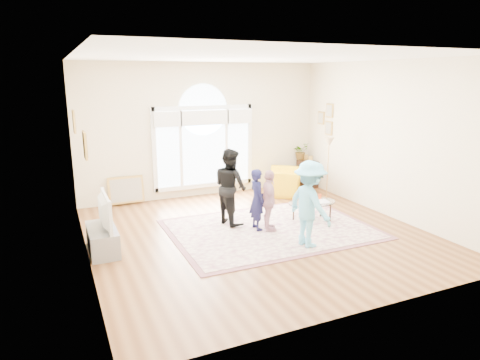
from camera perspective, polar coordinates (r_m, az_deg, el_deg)
name	(u,v)px	position (r m, az deg, el deg)	size (l,w,h in m)	color
ground	(257,233)	(8.10, 2.33, -7.14)	(6.00, 6.00, 0.00)	#5B3215
room_shell	(206,133)	(10.27, -4.59, 6.31)	(6.00, 6.00, 6.00)	beige
area_rug	(271,229)	(8.32, 4.12, -6.53)	(3.60, 2.60, 0.02)	beige
rug_border	(271,229)	(8.32, 4.12, -6.56)	(3.80, 2.80, 0.01)	#7D4B53
tv_console	(103,240)	(7.59, -17.86, -7.59)	(0.45, 1.00, 0.42)	gray
television	(101,211)	(7.43, -18.07, -4.01)	(0.17, 1.00, 0.57)	black
coffee_table	(312,203)	(8.73, 9.60, -3.02)	(1.03, 0.70, 0.54)	silver
armchair	(285,182)	(10.70, 6.07, -0.25)	(0.98, 0.85, 0.64)	yellow
side_cabinet	(307,174)	(11.52, 8.97, 0.84)	(0.40, 0.50, 0.70)	black
floor_lamp	(329,147)	(10.10, 11.76, 4.30)	(0.26, 0.26, 1.51)	black
plant_pedestal	(300,172)	(11.68, 7.99, 1.05)	(0.20, 0.20, 0.70)	white
potted_plant	(301,151)	(11.57, 8.09, 3.83)	(0.41, 0.35, 0.45)	#33722D
leaning_picture	(127,204)	(10.20, -14.84, -3.18)	(0.80, 0.05, 0.62)	tan
child_navy	(257,199)	(8.11, 2.30, -2.59)	(0.43, 0.28, 1.18)	#151539
child_black	(230,186)	(8.38, -1.30, -0.87)	(0.73, 0.57, 1.50)	black
child_pink	(269,201)	(8.04, 3.88, -2.77)	(0.69, 0.29, 1.17)	#C68B9A
child_blue	(310,204)	(7.36, 9.27, -3.18)	(0.96, 0.55, 1.49)	#65C4EB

